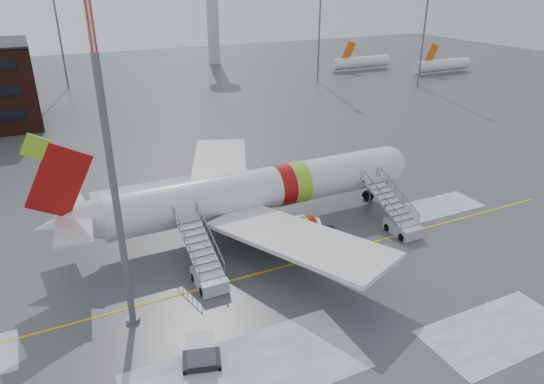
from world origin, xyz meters
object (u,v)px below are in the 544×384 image
airliner (253,192)px  airstair_aft (206,268)px  pushback_tug (315,232)px  uld_container (201,352)px  light_mast_near (110,159)px  airstair_fwd (398,219)px

airliner → airstair_aft: size_ratio=4.55×
airstair_aft → pushback_tug: size_ratio=2.14×
airliner → uld_container: (-9.91, -14.70, -2.56)m
airliner → pushback_tug: size_ratio=9.72×
pushback_tug → airstair_aft: bearing=-170.8°
airstair_aft → light_mast_near: (-5.98, -2.42, 10.48)m
airstair_aft → pushback_tug: 10.70m
pushback_tug → airliner: bearing=127.8°
pushback_tug → uld_container: uld_container is taller
light_mast_near → uld_container: bearing=-63.3°
airstair_fwd → uld_container: 22.80m
airliner → airstair_aft: bearing=-136.2°
airstair_fwd → uld_container: bearing=-159.0°
airstair_fwd → uld_container: size_ratio=2.94×
uld_container → light_mast_near: 12.47m
light_mast_near → pushback_tug: bearing=14.1°
airstair_fwd → airstair_aft: bearing=180.0°
airstair_aft → uld_container: airstair_aft is taller
airstair_fwd → light_mast_near: bearing=-174.3°
pushback_tug → uld_container: (-13.65, -9.88, 0.05)m
airliner → uld_container: bearing=-124.0°
airstair_aft → pushback_tug: airstair_aft is taller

